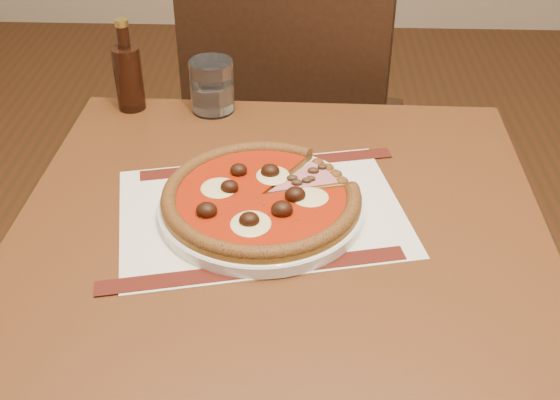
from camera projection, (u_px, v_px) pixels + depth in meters
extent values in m
cube|color=#5B2C15|center=(279.00, 235.00, 1.06)|extent=(0.81, 0.81, 0.04)
cylinder|color=#5B2C15|center=(134.00, 266.00, 1.58)|extent=(0.05, 0.05, 0.71)
cylinder|color=#5B2C15|center=(447.00, 277.00, 1.55)|extent=(0.05, 0.05, 0.71)
cube|color=black|center=(303.00, 134.00, 1.84)|extent=(0.56, 0.56, 0.04)
cylinder|color=black|center=(382.00, 184.00, 2.09)|extent=(0.04, 0.04, 0.45)
cylinder|color=black|center=(255.00, 165.00, 2.18)|extent=(0.04, 0.04, 0.45)
cylinder|color=black|center=(357.00, 267.00, 1.78)|extent=(0.04, 0.04, 0.45)
cylinder|color=black|center=(211.00, 241.00, 1.86)|extent=(0.04, 0.04, 0.45)
cube|color=black|center=(281.00, 74.00, 1.52)|extent=(0.46, 0.15, 0.48)
cube|color=silver|center=(262.00, 212.00, 1.07)|extent=(0.49, 0.39, 0.00)
cylinder|color=white|center=(262.00, 207.00, 1.07)|extent=(0.31, 0.31, 0.02)
cylinder|color=#AA7529|center=(261.00, 199.00, 1.06)|extent=(0.30, 0.30, 0.01)
torus|color=brown|center=(261.00, 195.00, 1.06)|extent=(0.30, 0.30, 0.02)
cylinder|color=#961D07|center=(261.00, 195.00, 1.06)|extent=(0.26, 0.26, 0.00)
ellipsoid|color=beige|center=(272.00, 175.00, 1.09)|extent=(0.05, 0.04, 0.01)
ellipsoid|color=beige|center=(211.00, 185.00, 1.07)|extent=(0.05, 0.04, 0.01)
ellipsoid|color=beige|center=(254.00, 212.00, 1.01)|extent=(0.05, 0.04, 0.01)
ellipsoid|color=beige|center=(314.00, 196.00, 1.05)|extent=(0.05, 0.04, 0.01)
ellipsoid|color=black|center=(271.00, 164.00, 1.09)|extent=(0.03, 0.03, 0.02)
ellipsoid|color=black|center=(232.00, 158.00, 1.11)|extent=(0.03, 0.03, 0.02)
ellipsoid|color=black|center=(223.00, 180.00, 1.06)|extent=(0.03, 0.03, 0.02)
ellipsoid|color=black|center=(208.00, 204.00, 1.01)|extent=(0.03, 0.03, 0.02)
ellipsoid|color=black|center=(252.00, 208.00, 1.00)|extent=(0.03, 0.03, 0.02)
ellipsoid|color=black|center=(295.00, 215.00, 0.98)|extent=(0.03, 0.03, 0.02)
ellipsoid|color=black|center=(301.00, 190.00, 1.04)|extent=(0.03, 0.03, 0.02)
ellipsoid|color=#3A2515|center=(298.00, 184.00, 1.07)|extent=(0.02, 0.01, 0.01)
ellipsoid|color=#3A2515|center=(320.00, 176.00, 1.09)|extent=(0.02, 0.01, 0.01)
ellipsoid|color=#3A2515|center=(296.00, 181.00, 1.08)|extent=(0.02, 0.01, 0.01)
ellipsoid|color=#3A2515|center=(315.00, 171.00, 1.10)|extent=(0.02, 0.01, 0.01)
ellipsoid|color=#3A2515|center=(292.00, 178.00, 1.09)|extent=(0.02, 0.01, 0.01)
ellipsoid|color=#3A2515|center=(308.00, 167.00, 1.11)|extent=(0.02, 0.01, 0.01)
cylinder|color=white|center=(212.00, 86.00, 1.32)|extent=(0.10, 0.10, 0.10)
cylinder|color=#36180D|center=(129.00, 78.00, 1.33)|extent=(0.05, 0.05, 0.12)
cylinder|color=#36180D|center=(123.00, 39.00, 1.28)|extent=(0.02, 0.02, 0.05)
cylinder|color=#A48636|center=(121.00, 23.00, 1.26)|extent=(0.02, 0.02, 0.01)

